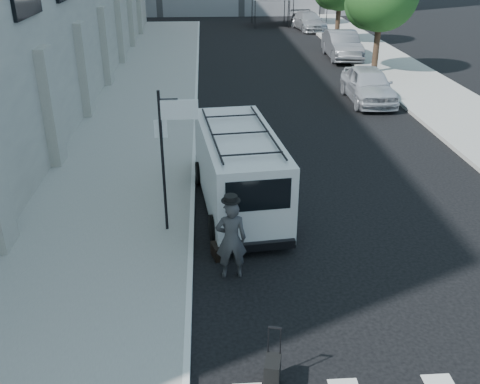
{
  "coord_description": "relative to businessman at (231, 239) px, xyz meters",
  "views": [
    {
      "loc": [
        -1.54,
        -8.52,
        6.69
      ],
      "look_at": [
        -0.81,
        2.79,
        1.3
      ],
      "focal_mm": 40.0,
      "sensor_mm": 36.0,
      "label": 1
    }
  ],
  "objects": [
    {
      "name": "ground",
      "position": [
        1.1,
        -1.27,
        -0.91
      ],
      "size": [
        120.0,
        120.0,
        0.0
      ],
      "primitive_type": "plane",
      "color": "black",
      "rests_on": "ground"
    },
    {
      "name": "sidewalk_left",
      "position": [
        -3.15,
        14.73,
        -0.84
      ],
      "size": [
        4.5,
        48.0,
        0.15
      ],
      "primitive_type": "cube",
      "color": "gray",
      "rests_on": "ground"
    },
    {
      "name": "sidewalk_right",
      "position": [
        10.1,
        18.73,
        -0.84
      ],
      "size": [
        4.0,
        56.0,
        0.15
      ],
      "primitive_type": "cube",
      "color": "gray",
      "rests_on": "ground"
    },
    {
      "name": "sign_pole",
      "position": [
        -1.27,
        1.93,
        1.74
      ],
      "size": [
        1.03,
        0.07,
        3.5
      ],
      "color": "black",
      "rests_on": "sidewalk_left"
    },
    {
      "name": "businessman",
      "position": [
        0.0,
        0.0,
        0.0
      ],
      "size": [
        0.69,
        0.47,
        1.83
      ],
      "primitive_type": "imported",
      "rotation": [
        0.0,
        0.0,
        3.19
      ],
      "color": "#343436",
      "rests_on": "ground"
    },
    {
      "name": "briefcase",
      "position": [
        -0.33,
        0.73,
        -0.74
      ],
      "size": [
        0.23,
        0.46,
        0.34
      ],
      "primitive_type": "cube",
      "rotation": [
        0.0,
        0.0,
        0.26
      ],
      "color": "black",
      "rests_on": "ground"
    },
    {
      "name": "suitcase",
      "position": [
        0.51,
        -3.26,
        -0.62
      ],
      "size": [
        0.33,
        0.44,
        1.1
      ],
      "rotation": [
        0.0,
        0.0,
        -0.23
      ],
      "color": "black",
      "rests_on": "ground"
    },
    {
      "name": "cargo_van",
      "position": [
        0.36,
        3.43,
        0.2
      ],
      "size": [
        2.43,
        5.78,
        2.13
      ],
      "rotation": [
        0.0,
        0.0,
        0.11
      ],
      "color": "silver",
      "rests_on": "ground"
    },
    {
      "name": "parked_car_a",
      "position": [
        6.81,
        13.4,
        -0.14
      ],
      "size": [
        1.93,
        4.57,
        1.54
      ],
      "primitive_type": "imported",
      "rotation": [
        0.0,
        0.0,
        -0.02
      ],
      "color": "#B4B5BC",
      "rests_on": "ground"
    },
    {
      "name": "parked_car_b",
      "position": [
        7.9,
        22.9,
        -0.1
      ],
      "size": [
        1.88,
        5.0,
        1.63
      ],
      "primitive_type": "imported",
      "rotation": [
        0.0,
        0.0,
        -0.03
      ],
      "color": "#5A5C62",
      "rests_on": "ground"
    },
    {
      "name": "parked_car_c",
      "position": [
        7.9,
        34.23,
        -0.22
      ],
      "size": [
        2.57,
        4.98,
        1.38
      ],
      "primitive_type": "imported",
      "rotation": [
        0.0,
        0.0,
        0.14
      ],
      "color": "#999CA1",
      "rests_on": "ground"
    }
  ]
}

